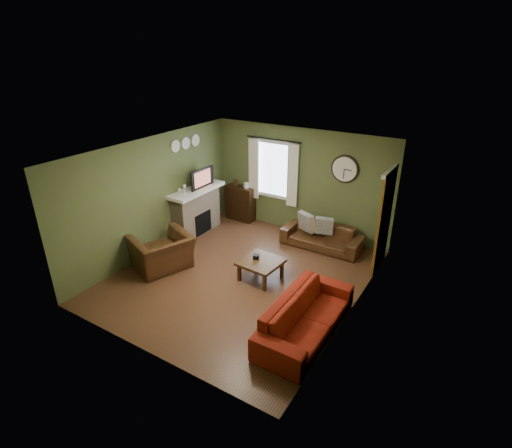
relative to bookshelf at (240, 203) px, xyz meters
The scene contains 31 objects.
floor 2.95m from the bookshelf, 55.95° to the right, with size 4.60×5.20×0.00m, color #54321F.
ceiling 3.61m from the bookshelf, 55.95° to the right, with size 4.60×5.20×0.00m, color white.
wall_left 2.64m from the bookshelf, 105.47° to the right, with size 0.00×5.20×2.60m, color #505F33.
wall_right 4.69m from the bookshelf, 31.55° to the right, with size 0.00×5.20×2.60m, color #505F33.
wall_back 1.84m from the bookshelf, ahead, with size 4.60×0.00×2.60m, color #505F33.
wall_front 5.34m from the bookshelf, 71.97° to the right, with size 4.60×0.00×2.60m, color #505F33.
fireplace 1.35m from the bookshelf, 110.31° to the right, with size 0.40×1.40×1.10m, color gray.
firebox 1.30m from the bookshelf, 102.40° to the right, with size 0.04×0.60×0.55m, color black.
mantel 1.50m from the bookshelf, 109.11° to the right, with size 0.58×1.60×0.08m, color white.
tv 1.49m from the bookshelf, 110.56° to the right, with size 0.60×0.08×0.35m, color black.
tv_screen 1.50m from the bookshelf, 106.88° to the right, with size 0.02×0.62×0.36m, color #994C3F.
medallion_left 2.49m from the bookshelf, 111.87° to the right, with size 0.28×0.28×0.03m, color white.
medallion_mid 2.28m from the bookshelf, 117.13° to the right, with size 0.28×0.28×0.03m, color white.
medallion_right 2.11m from the bookshelf, 125.32° to the right, with size 0.28×0.28×0.03m, color white.
window_pane 1.40m from the bookshelf, 10.06° to the left, with size 1.00×0.02×1.30m, color silver, non-canonical shape.
curtain_rod 2.04m from the bookshelf, ahead, with size 0.03×0.03×1.50m, color black.
curtain_left 1.06m from the bookshelf, ahead, with size 0.28×0.04×1.55m, color white.
curtain_right 1.78m from the bookshelf, ahead, with size 0.28×0.04×1.55m, color white.
wall_clock 3.04m from the bookshelf, ahead, with size 0.64×0.06×0.64m, color white, non-canonical shape.
door 3.99m from the bookshelf, ahead, with size 0.05×0.90×2.10m, color brown.
bookshelf is the anchor object (origin of this frame).
book 0.51m from the bookshelf, 70.38° to the left, with size 0.15×0.20×0.02m, color #442B15.
sofa_brown 2.54m from the bookshelf, ahead, with size 1.86×0.73×0.54m, color #3E2311.
pillow_left 2.57m from the bookshelf, ahead, with size 0.41×0.12×0.41m, color gray.
pillow_right 2.14m from the bookshelf, ahead, with size 0.45×0.13×0.45m, color gray.
sofa_red 4.79m from the bookshelf, 43.38° to the right, with size 2.20×0.86×0.64m, color maroon.
armchair 3.01m from the bookshelf, 89.49° to the right, with size 1.15×1.01×0.75m, color #3E2311.
coffee_table 3.05m from the bookshelf, 48.62° to the right, with size 0.77×0.77×0.41m, color #442B15, non-canonical shape.
tissue_box 2.94m from the bookshelf, 50.14° to the right, with size 0.12×0.12×0.09m, color black.
wine_glass_a 2.06m from the bookshelf, 102.75° to the right, with size 0.06×0.06×0.18m, color white, non-canonical shape.
wine_glass_b 1.92m from the bookshelf, 103.96° to the right, with size 0.08×0.08×0.22m, color white, non-canonical shape.
Camera 1 is at (3.93, -5.81, 4.39)m, focal length 28.00 mm.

